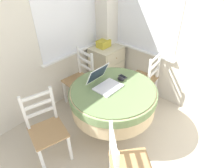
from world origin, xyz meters
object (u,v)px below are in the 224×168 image
object	(u,v)px
dining_chair_near_back_window	(80,79)
dining_chair_near_right_window	(145,79)
storage_box	(103,44)
cell_phone	(123,77)
dining_chair_camera_near	(127,167)
corner_cabinet	(107,66)
round_dining_table	(113,98)
computer_mouse	(121,79)
dining_chair_left_flank	(47,129)
laptop	(104,83)

from	to	relation	value
dining_chair_near_back_window	dining_chair_near_right_window	distance (m)	1.04
storage_box	cell_phone	bearing A→B (deg)	-122.05
dining_chair_near_right_window	dining_chair_camera_near	world-z (taller)	same
cell_phone	corner_cabinet	distance (m)	1.05
corner_cabinet	storage_box	bearing A→B (deg)	140.89
cell_phone	dining_chair_near_right_window	world-z (taller)	dining_chair_near_right_window
round_dining_table	computer_mouse	bearing A→B (deg)	12.31
computer_mouse	cell_phone	size ratio (longest dim) A/B	0.81
dining_chair_camera_near	dining_chair_left_flank	distance (m)	1.03
round_dining_table	dining_chair_near_right_window	xyz separation A→B (m)	(0.86, 0.06, -0.17)
laptop	storage_box	bearing A→B (deg)	43.34
round_dining_table	dining_chair_left_flank	size ratio (longest dim) A/B	1.21
dining_chair_near_right_window	corner_cabinet	distance (m)	0.82
dining_chair_near_back_window	dining_chair_camera_near	distance (m)	1.67
corner_cabinet	dining_chair_left_flank	bearing A→B (deg)	-162.07
laptop	dining_chair_camera_near	distance (m)	1.01
round_dining_table	computer_mouse	world-z (taller)	computer_mouse
computer_mouse	dining_chair_near_right_window	world-z (taller)	dining_chair_near_right_window
round_dining_table	laptop	distance (m)	0.23
dining_chair_camera_near	storage_box	distance (m)	2.11
round_dining_table	computer_mouse	xyz separation A→B (m)	(0.20, 0.04, 0.17)
dining_chair_near_right_window	dining_chair_camera_near	size ratio (longest dim) A/B	1.00
cell_phone	dining_chair_near_right_window	distance (m)	0.66
computer_mouse	storage_box	xyz separation A→B (m)	(0.61, 0.87, 0.04)
laptop	dining_chair_camera_near	xyz separation A→B (m)	(-0.53, -0.77, -0.37)
computer_mouse	dining_chair_near_back_window	xyz separation A→B (m)	(-0.03, 0.80, -0.34)
laptop	cell_phone	world-z (taller)	laptop
corner_cabinet	storage_box	world-z (taller)	storage_box
cell_phone	dining_chair_near_back_window	bearing A→B (deg)	98.15
cell_phone	dining_chair_near_right_window	size ratio (longest dim) A/B	0.14
computer_mouse	dining_chair_camera_near	bearing A→B (deg)	-137.73
dining_chair_near_right_window	dining_chair_left_flank	distance (m)	1.67
round_dining_table	cell_phone	xyz separation A→B (m)	(0.29, 0.08, 0.15)
dining_chair_camera_near	dining_chair_left_flank	size ratio (longest dim) A/B	1.00
laptop	dining_chair_left_flank	world-z (taller)	laptop
laptop	dining_chair_left_flank	xyz separation A→B (m)	(-0.76, 0.23, -0.37)
laptop	computer_mouse	size ratio (longest dim) A/B	3.58
round_dining_table	storage_box	xyz separation A→B (m)	(0.81, 0.91, 0.22)
storage_box	corner_cabinet	bearing A→B (deg)	-39.11
dining_chair_near_right_window	dining_chair_camera_near	bearing A→B (deg)	-153.45
dining_chair_near_back_window	corner_cabinet	distance (m)	0.67
dining_chair_near_right_window	corner_cabinet	bearing A→B (deg)	90.75
dining_chair_near_right_window	dining_chair_left_flank	world-z (taller)	same
dining_chair_camera_near	dining_chair_left_flank	world-z (taller)	same
cell_phone	dining_chair_near_right_window	xyz separation A→B (m)	(0.57, -0.02, -0.32)
dining_chair_near_right_window	dining_chair_left_flank	bearing A→B (deg)	170.03
corner_cabinet	storage_box	size ratio (longest dim) A/B	3.58
dining_chair_camera_near	storage_box	world-z (taller)	dining_chair_camera_near
corner_cabinet	storage_box	xyz separation A→B (m)	(-0.04, 0.03, 0.44)
round_dining_table	cell_phone	size ratio (longest dim) A/B	8.80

